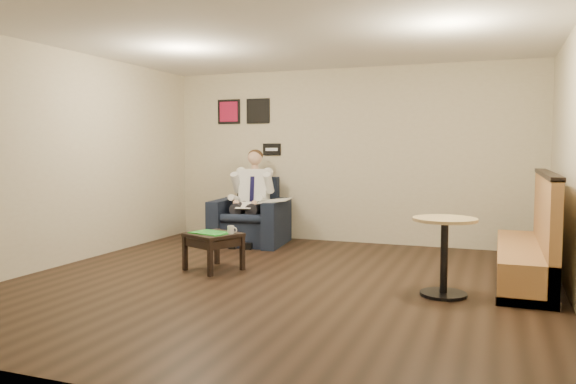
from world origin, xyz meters
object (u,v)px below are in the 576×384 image
(side_table, at_px, (214,252))
(smartphone, at_px, (226,232))
(seated_man, at_px, (247,200))
(cafe_table, at_px, (444,257))
(banquette, at_px, (524,228))
(armchair, at_px, (250,211))
(green_folder, at_px, (211,233))
(coffee_mug, at_px, (231,230))

(side_table, distance_m, smartphone, 0.29)
(seated_man, bearing_deg, cafe_table, -38.89)
(seated_man, relative_size, smartphone, 9.92)
(seated_man, height_order, banquette, seated_man)
(armchair, bearing_deg, cafe_table, -40.48)
(seated_man, distance_m, green_folder, 1.82)
(seated_man, height_order, side_table, seated_man)
(coffee_mug, xyz_separation_m, smartphone, (-0.11, 0.09, -0.04))
(seated_man, xyz_separation_m, green_folder, (0.31, -1.78, -0.25))
(smartphone, bearing_deg, armchair, 138.53)
(coffee_mug, bearing_deg, smartphone, 139.34)
(armchair, bearing_deg, banquette, -22.77)
(side_table, distance_m, green_folder, 0.24)
(seated_man, distance_m, cafe_table, 3.76)
(smartphone, bearing_deg, seated_man, 139.22)
(coffee_mug, relative_size, banquette, 0.04)
(banquette, bearing_deg, smartphone, -170.22)
(cafe_table, bearing_deg, armchair, 145.76)
(seated_man, distance_m, smartphone, 1.72)
(seated_man, height_order, green_folder, seated_man)
(smartphone, height_order, cafe_table, cafe_table)
(seated_man, relative_size, coffee_mug, 14.62)
(green_folder, distance_m, cafe_table, 2.85)
(seated_man, height_order, cafe_table, seated_man)
(banquette, relative_size, cafe_table, 2.97)
(coffee_mug, bearing_deg, side_table, -169.87)
(green_folder, bearing_deg, side_table, 10.13)
(green_folder, relative_size, banquette, 0.19)
(coffee_mug, height_order, smartphone, coffee_mug)
(armchair, distance_m, smartphone, 1.84)
(coffee_mug, bearing_deg, seated_man, 108.12)
(seated_man, distance_m, banquette, 4.08)
(banquette, bearing_deg, coffee_mug, -168.42)
(coffee_mug, bearing_deg, banquette, 11.58)
(armchair, bearing_deg, green_folder, -86.61)
(smartphone, xyz_separation_m, banquette, (3.49, 0.60, 0.15))
(coffee_mug, distance_m, smartphone, 0.15)
(side_table, bearing_deg, seated_man, 101.07)
(green_folder, xyz_separation_m, smartphone, (0.15, 0.14, -0.00))
(coffee_mug, bearing_deg, cafe_table, -6.35)
(green_folder, relative_size, cafe_table, 0.57)
(green_folder, xyz_separation_m, coffee_mug, (0.26, 0.05, 0.04))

